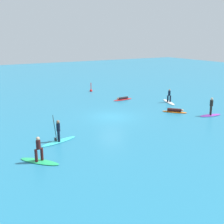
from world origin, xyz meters
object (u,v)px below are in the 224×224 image
Objects in this scene: surfer_on_teal_board at (59,136)px; surfer_on_purple_board at (211,111)px; surfer_on_red_board at (123,99)px; surfer_on_green_board at (39,156)px; surfer_on_white_board at (169,100)px; surfer_on_orange_board at (175,111)px; marker_buoy at (91,90)px.

surfer_on_teal_board is 1.25× the size of surfer_on_purple_board.
surfer_on_purple_board is at bearing 106.23° from surfer_on_red_board.
surfer_on_purple_board is 18.11m from surfer_on_green_board.
surfer_on_green_board is (-18.32, -8.56, 0.05)m from surfer_on_white_board.
surfer_on_green_board is at bearing 16.52° from surfer_on_purple_board.
surfer_on_teal_board is at bearing -79.49° from surfer_on_green_board.
surfer_on_white_board is at bearing 104.33° from surfer_on_orange_board.
surfer_on_green_board is (-15.77, -4.75, 0.24)m from surfer_on_orange_board.
surfer_on_orange_board is 7.97m from surfer_on_red_board.
surfer_on_orange_board is at bearing -113.14° from surfer_on_green_board.
surfer_on_purple_board reaches higher than surfer_on_white_board.
surfer_on_teal_board is at bearing -123.11° from marker_buoy.
surfer_on_orange_board is 0.93× the size of surfer_on_purple_board.
surfer_on_white_board is 20.22m from surfer_on_green_board.
surfer_on_green_board reaches higher than surfer_on_orange_board.
surfer_on_green_board reaches higher than marker_buoy.
surfer_on_white_board reaches higher than marker_buoy.
surfer_on_white_board is (16.02, 5.78, -0.08)m from surfer_on_teal_board.
surfer_on_teal_board is 15.47m from surfer_on_red_board.
surfer_on_teal_board is at bearing 36.14° from surfer_on_red_board.
surfer_on_white_board is at bearing 132.11° from surfer_on_red_board.
surfer_on_teal_board is at bearing 7.33° from surfer_on_purple_board.
surfer_on_green_board reaches higher than surfer_on_white_board.
marker_buoy reaches higher than surfer_on_orange_board.
surfer_on_orange_board is at bearing -41.02° from surfer_on_purple_board.
surfer_on_teal_board reaches higher than surfer_on_white_board.
marker_buoy is (-0.99, 7.02, 0.07)m from surfer_on_red_board.
surfer_on_red_board is 2.00× the size of marker_buoy.
surfer_on_purple_board is 18.25m from marker_buoy.
surfer_on_orange_board is 0.85× the size of surfer_on_red_board.
surfer_on_orange_board is at bearing -80.42° from marker_buoy.
surfer_on_orange_board is 15.05m from marker_buoy.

